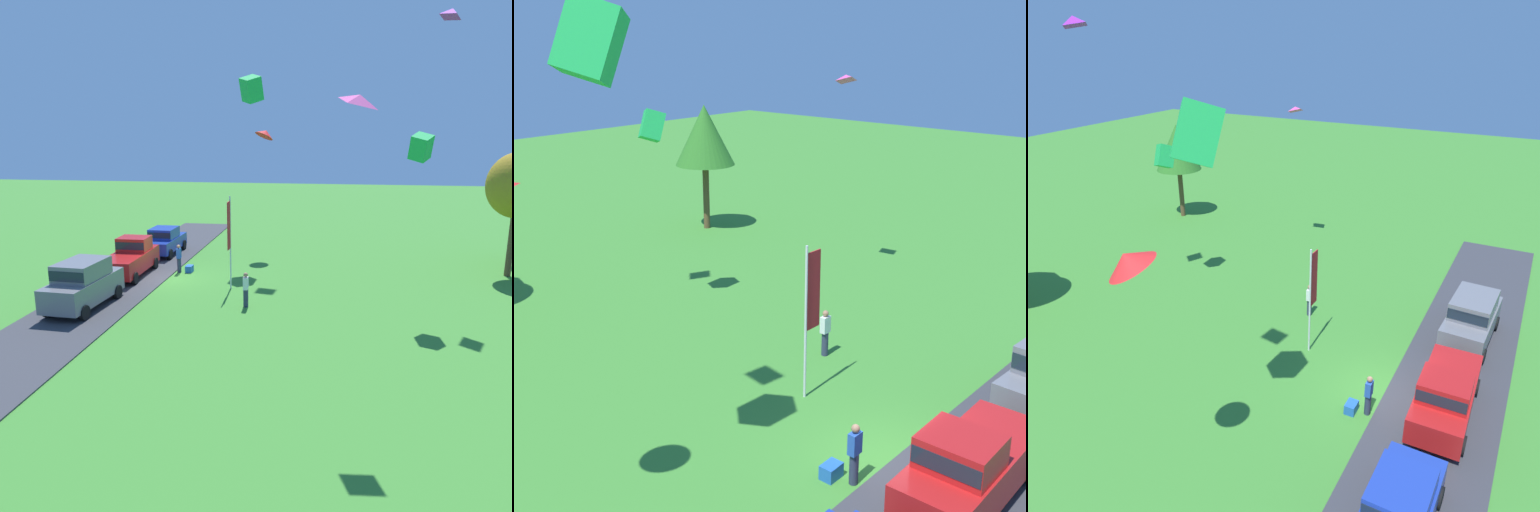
# 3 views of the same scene
# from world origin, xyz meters

# --- Properties ---
(ground_plane) EXTENTS (120.00, 120.00, 0.00)m
(ground_plane) POSITION_xyz_m (0.00, 0.00, 0.00)
(ground_plane) COLOR #3D842D
(pavement_strip) EXTENTS (36.00, 4.40, 0.06)m
(pavement_strip) POSITION_xyz_m (0.00, -2.23, 0.03)
(pavement_strip) COLOR #38383D
(pavement_strip) RESTS_ON ground
(car_sedan_far_end) EXTENTS (4.42, 1.99, 1.84)m
(car_sedan_far_end) POSITION_xyz_m (-5.65, -2.17, 1.04)
(car_sedan_far_end) COLOR #1E389E
(car_sedan_far_end) RESTS_ON ground
(car_pickup_near_entrance) EXTENTS (5.04, 2.12, 2.14)m
(car_pickup_near_entrance) POSITION_xyz_m (-0.23, -2.35, 1.11)
(car_pickup_near_entrance) COLOR red
(car_pickup_near_entrance) RESTS_ON ground
(car_suv_mid_row) EXTENTS (4.70, 2.25, 2.28)m
(car_suv_mid_row) POSITION_xyz_m (5.61, -2.32, 1.30)
(car_suv_mid_row) COLOR slate
(car_suv_mid_row) RESTS_ON ground
(person_beside_suv) EXTENTS (0.36, 0.24, 1.71)m
(person_beside_suv) POSITION_xyz_m (4.22, 5.26, 0.88)
(person_beside_suv) COLOR #2D334C
(person_beside_suv) RESTS_ON ground
(person_watching_sky) EXTENTS (0.36, 0.24, 1.71)m
(person_watching_sky) POSITION_xyz_m (-1.31, 0.21, 0.88)
(person_watching_sky) COLOR #2D334C
(person_watching_sky) RESTS_ON ground
(flag_banner) EXTENTS (0.71, 0.08, 5.00)m
(flag_banner) POSITION_xyz_m (1.63, 3.95, 3.17)
(flag_banner) COLOR silver
(flag_banner) RESTS_ON ground
(cooler_box) EXTENTS (0.56, 0.40, 0.40)m
(cooler_box) POSITION_xyz_m (-1.49, 0.79, 0.20)
(cooler_box) COLOR blue
(cooler_box) RESTS_ON ground
(kite_delta_near_flag) EXTENTS (1.88, 1.89, 0.96)m
(kite_delta_near_flag) POSITION_xyz_m (-8.01, 4.50, 8.20)
(kite_delta_near_flag) COLOR red
(kite_diamond_low_drifter) EXTENTS (1.22, 1.28, 0.54)m
(kite_diamond_low_drifter) POSITION_xyz_m (11.61, 9.90, 9.05)
(kite_diamond_low_drifter) COLOR #EA4C9E
(kite_box_high_right) EXTENTS (1.89, 1.58, 1.89)m
(kite_box_high_right) POSITION_xyz_m (-5.72, 3.93, 10.89)
(kite_box_high_right) COLOR green
(kite_diamond_topmost) EXTENTS (1.22, 1.03, 0.57)m
(kite_diamond_topmost) POSITION_xyz_m (0.16, 14.49, 13.66)
(kite_diamond_topmost) COLOR purple
(kite_box_mid_center) EXTENTS (1.37, 1.09, 1.39)m
(kite_box_mid_center) POSITION_xyz_m (3.29, 13.01, 7.55)
(kite_box_mid_center) COLOR green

